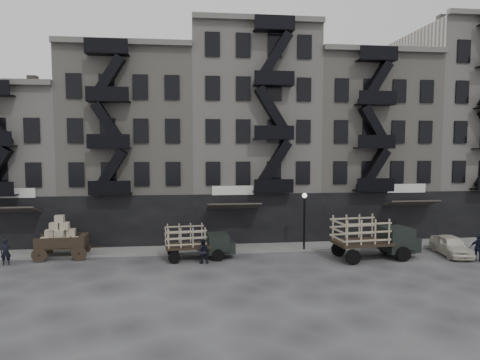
{
  "coord_description": "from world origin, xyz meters",
  "views": [
    {
      "loc": [
        -5.25,
        -27.42,
        7.71
      ],
      "look_at": [
        -1.56,
        4.0,
        5.16
      ],
      "focal_mm": 32.0,
      "sensor_mm": 36.0,
      "label": 1
    }
  ],
  "objects": [
    {
      "name": "wagon",
      "position": [
        -14.09,
        2.58,
        1.68
      ],
      "size": [
        3.58,
        2.07,
        2.94
      ],
      "rotation": [
        0.0,
        0.0,
        0.06
      ],
      "color": "black",
      "rests_on": "ground"
    },
    {
      "name": "car_east",
      "position": [
        13.0,
        0.24,
        0.7
      ],
      "size": [
        2.15,
        4.28,
        1.4
      ],
      "primitive_type": "imported",
      "rotation": [
        0.0,
        0.0,
        -0.13
      ],
      "color": "silver",
      "rests_on": "ground"
    },
    {
      "name": "pedestrian_west",
      "position": [
        -17.12,
        1.29,
        0.85
      ],
      "size": [
        0.72,
        0.58,
        1.7
      ],
      "primitive_type": "imported",
      "rotation": [
        0.0,
        0.0,
        0.32
      ],
      "color": "black",
      "rests_on": "ground"
    },
    {
      "name": "ground",
      "position": [
        0.0,
        0.0,
        0.0
      ],
      "size": [
        140.0,
        140.0,
        0.0
      ],
      "primitive_type": "plane",
      "color": "#38383A",
      "rests_on": "ground"
    },
    {
      "name": "building_east",
      "position": [
        20.0,
        9.82,
        9.0
      ],
      "size": [
        10.0,
        11.35,
        19.2
      ],
      "color": "#ABA69D",
      "rests_on": "ground"
    },
    {
      "name": "pedestrian_mid",
      "position": [
        -4.46,
        0.23,
        0.81
      ],
      "size": [
        0.79,
        0.62,
        1.61
      ],
      "primitive_type": "imported",
      "rotation": [
        0.0,
        0.0,
        3.13
      ],
      "color": "black",
      "rests_on": "ground"
    },
    {
      "name": "policeman",
      "position": [
        13.86,
        -1.42,
        0.87
      ],
      "size": [
        1.05,
        0.98,
        1.74
      ],
      "primitive_type": "imported",
      "rotation": [
        0.0,
        0.0,
        2.44
      ],
      "color": "black",
      "rests_on": "ground"
    },
    {
      "name": "building_mideast",
      "position": [
        10.0,
        9.83,
        7.5
      ],
      "size": [
        10.0,
        11.35,
        16.2
      ],
      "color": "gray",
      "rests_on": "ground"
    },
    {
      "name": "building_center",
      "position": [
        -0.0,
        9.82,
        8.5
      ],
      "size": [
        10.0,
        11.35,
        18.2
      ],
      "color": "#ABA69D",
      "rests_on": "ground"
    },
    {
      "name": "sidewalk",
      "position": [
        0.0,
        3.75,
        0.07
      ],
      "size": [
        55.0,
        2.5,
        0.15
      ],
      "primitive_type": "cube",
      "color": "slate",
      "rests_on": "ground"
    },
    {
      "name": "stake_truck_west",
      "position": [
        -4.78,
        1.35,
        1.33
      ],
      "size": [
        4.78,
        2.27,
        2.33
      ],
      "rotation": [
        0.0,
        0.0,
        0.09
      ],
      "color": "black",
      "rests_on": "ground"
    },
    {
      "name": "lamp_post",
      "position": [
        3.0,
        2.6,
        2.78
      ],
      "size": [
        0.36,
        0.36,
        4.28
      ],
      "color": "black",
      "rests_on": "ground"
    },
    {
      "name": "building_west",
      "position": [
        -20.0,
        9.83,
        6.0
      ],
      "size": [
        10.0,
        11.35,
        13.2
      ],
      "color": "#ABA69D",
      "rests_on": "ground"
    },
    {
      "name": "stake_truck_east",
      "position": [
        7.14,
        0.01,
        1.66
      ],
      "size": [
        5.98,
        2.84,
        2.91
      ],
      "rotation": [
        0.0,
        0.0,
        0.09
      ],
      "color": "black",
      "rests_on": "ground"
    },
    {
      "name": "building_midwest",
      "position": [
        -10.0,
        9.83,
        7.5
      ],
      "size": [
        10.0,
        11.35,
        16.2
      ],
      "color": "gray",
      "rests_on": "ground"
    }
  ]
}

